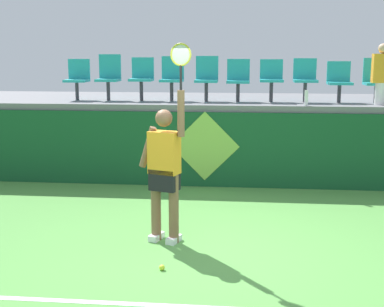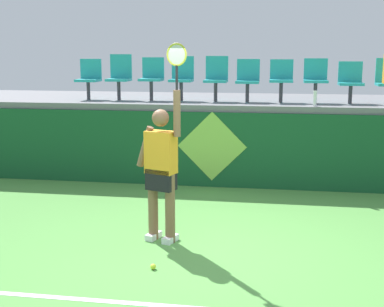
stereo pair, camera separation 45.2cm
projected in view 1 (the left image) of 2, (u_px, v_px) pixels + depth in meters
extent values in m
plane|color=#519342|center=(205.00, 255.00, 6.53)|extent=(40.00, 40.00, 0.00)
cube|color=#144C28|center=(219.00, 149.00, 9.79)|extent=(12.94, 0.20, 1.38)
cube|color=slate|center=(223.00, 101.00, 11.06)|extent=(12.94, 2.99, 0.12)
cube|color=white|center=(194.00, 307.00, 5.21)|extent=(11.65, 0.08, 0.01)
cube|color=white|center=(156.00, 237.00, 7.07)|extent=(0.20, 0.28, 0.08)
cube|color=white|center=(174.00, 239.00, 6.97)|extent=(0.20, 0.28, 0.08)
cylinder|color=brown|center=(156.00, 206.00, 6.99)|extent=(0.13, 0.13, 0.91)
cylinder|color=brown|center=(174.00, 209.00, 6.89)|extent=(0.13, 0.13, 0.91)
cube|color=black|center=(165.00, 179.00, 6.87)|extent=(0.41, 0.32, 0.28)
cube|color=orange|center=(164.00, 153.00, 6.80)|extent=(0.43, 0.33, 0.55)
sphere|color=brown|center=(164.00, 118.00, 6.72)|extent=(0.22, 0.22, 0.22)
cylinder|color=brown|center=(148.00, 147.00, 6.89)|extent=(0.27, 0.17, 0.55)
cylinder|color=brown|center=(181.00, 114.00, 6.61)|extent=(0.09, 0.09, 0.58)
cylinder|color=black|center=(181.00, 78.00, 6.53)|extent=(0.03, 0.03, 0.30)
torus|color=gold|center=(181.00, 55.00, 6.47)|extent=(0.27, 0.11, 0.28)
ellipsoid|color=silver|center=(181.00, 55.00, 6.47)|extent=(0.23, 0.09, 0.24)
sphere|color=#D1E533|center=(162.00, 267.00, 6.08)|extent=(0.07, 0.07, 0.07)
cylinder|color=white|center=(306.00, 98.00, 9.52)|extent=(0.07, 0.07, 0.28)
cylinder|color=#38383D|center=(77.00, 91.00, 10.61)|extent=(0.07, 0.07, 0.36)
cube|color=teal|center=(77.00, 81.00, 10.57)|extent=(0.44, 0.42, 0.05)
cube|color=teal|center=(79.00, 69.00, 10.71)|extent=(0.44, 0.04, 0.40)
cylinder|color=#38383D|center=(108.00, 91.00, 10.54)|extent=(0.07, 0.07, 0.38)
cube|color=teal|center=(108.00, 80.00, 10.50)|extent=(0.44, 0.42, 0.05)
cube|color=teal|center=(110.00, 66.00, 10.64)|extent=(0.44, 0.04, 0.48)
cylinder|color=#38383D|center=(141.00, 91.00, 10.47)|extent=(0.07, 0.07, 0.39)
cube|color=teal|center=(141.00, 80.00, 10.43)|extent=(0.44, 0.42, 0.05)
cube|color=teal|center=(143.00, 68.00, 10.58)|extent=(0.44, 0.04, 0.41)
cylinder|color=#38383D|center=(172.00, 91.00, 10.42)|extent=(0.07, 0.07, 0.37)
cube|color=teal|center=(172.00, 81.00, 10.38)|extent=(0.44, 0.42, 0.05)
cube|color=teal|center=(173.00, 68.00, 10.51)|extent=(0.44, 0.04, 0.44)
cylinder|color=#38383D|center=(206.00, 92.00, 10.35)|extent=(0.07, 0.07, 0.37)
cube|color=teal|center=(206.00, 81.00, 10.31)|extent=(0.44, 0.42, 0.05)
cube|color=teal|center=(207.00, 68.00, 10.45)|extent=(0.44, 0.04, 0.45)
cylinder|color=#38383D|center=(238.00, 92.00, 10.29)|extent=(0.07, 0.07, 0.36)
cube|color=teal|center=(238.00, 82.00, 10.25)|extent=(0.44, 0.42, 0.05)
cube|color=teal|center=(238.00, 70.00, 10.39)|extent=(0.44, 0.04, 0.41)
cylinder|color=#38383D|center=(271.00, 92.00, 10.22)|extent=(0.07, 0.07, 0.38)
cube|color=teal|center=(271.00, 81.00, 10.18)|extent=(0.44, 0.42, 0.05)
cube|color=teal|center=(271.00, 69.00, 10.33)|extent=(0.44, 0.04, 0.38)
cylinder|color=#38383D|center=(305.00, 92.00, 10.16)|extent=(0.07, 0.07, 0.38)
cube|color=teal|center=(305.00, 81.00, 10.12)|extent=(0.44, 0.42, 0.05)
cube|color=teal|center=(305.00, 69.00, 10.26)|extent=(0.44, 0.04, 0.40)
cylinder|color=#38383D|center=(339.00, 94.00, 10.10)|extent=(0.07, 0.07, 0.34)
cube|color=teal|center=(340.00, 83.00, 10.06)|extent=(0.44, 0.42, 0.05)
cube|color=teal|center=(339.00, 71.00, 10.21)|extent=(0.44, 0.04, 0.38)
cylinder|color=#38383D|center=(376.00, 94.00, 10.03)|extent=(0.07, 0.07, 0.34)
cube|color=teal|center=(376.00, 84.00, 10.00)|extent=(0.44, 0.42, 0.05)
cube|color=teal|center=(375.00, 70.00, 10.13)|extent=(0.44, 0.04, 0.45)
cylinder|color=white|center=(380.00, 94.00, 9.70)|extent=(0.20, 0.20, 0.40)
cube|color=orange|center=(382.00, 68.00, 9.61)|extent=(0.34, 0.20, 0.52)
sphere|color=#DBAD84|center=(383.00, 49.00, 9.54)|extent=(0.18, 0.18, 0.18)
cube|color=#144C28|center=(205.00, 187.00, 9.84)|extent=(0.90, 0.01, 0.00)
plane|color=#8CC64C|center=(205.00, 146.00, 9.70)|extent=(1.27, 0.00, 1.27)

